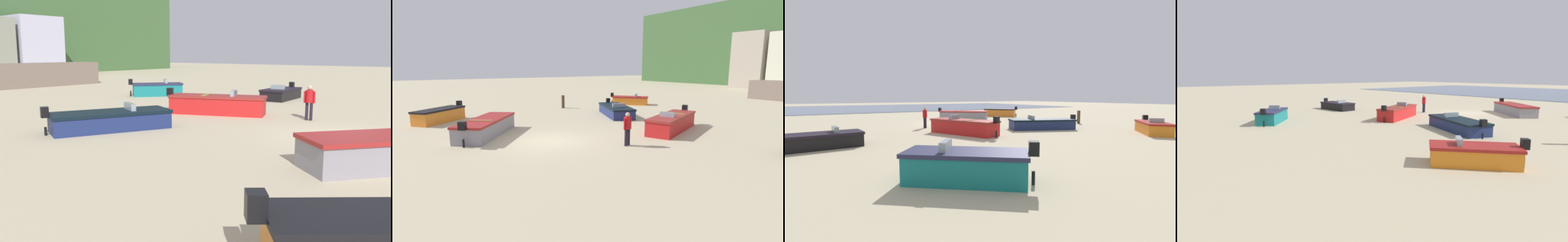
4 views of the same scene
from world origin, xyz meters
TOP-DOWN VIEW (x-y plane):
  - ground_plane at (0.00, 0.00)m, footprint 160.00×160.00m
  - boat_black_0 at (9.87, 7.75)m, footprint 3.95×1.94m
  - boat_red_1 at (1.86, 7.19)m, footprint 3.17×5.06m
  - boat_teal_2 at (6.28, 15.73)m, footprint 3.64×3.29m
  - boat_orange_3 at (-8.90, 13.57)m, footprint 3.54×3.33m
  - boat_grey_4 at (-3.10, -2.22)m, footprint 4.89×4.37m
  - boat_navy_5 at (-4.33, 7.99)m, footprint 5.03×3.46m
  - beach_walker_foreground at (2.94, 2.77)m, footprint 0.39×0.54m

SIDE VIEW (x-z plane):
  - ground_plane at x=0.00m, z-range 0.00..0.00m
  - boat_black_0 at x=9.87m, z-range -0.15..0.90m
  - boat_navy_5 at x=-4.33m, z-range -0.15..0.94m
  - boat_orange_3 at x=-8.90m, z-range -0.14..0.97m
  - boat_grey_4 at x=-3.10m, z-range -0.15..1.09m
  - boat_teal_2 at x=6.28m, z-range -0.14..1.09m
  - boat_red_1 at x=1.86m, z-range -0.15..1.12m
  - beach_walker_foreground at x=2.94m, z-range 0.14..1.76m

